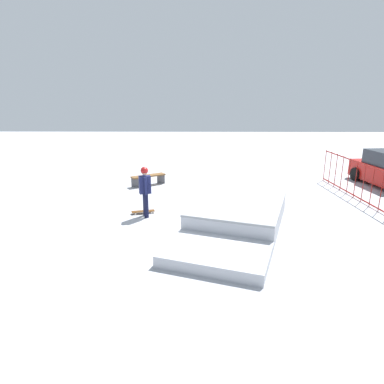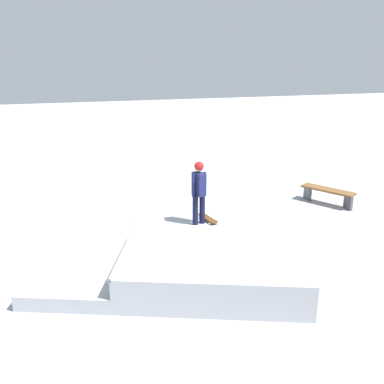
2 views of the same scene
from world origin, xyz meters
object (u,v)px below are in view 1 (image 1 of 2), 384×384
(skate_ramp, at_px, (236,219))
(skateboard, at_px, (143,211))
(park_bench, at_px, (148,178))
(skater, at_px, (145,188))

(skate_ramp, height_order, skateboard, skate_ramp)
(park_bench, bearing_deg, skateboard, 5.36)
(skater, bearing_deg, park_bench, -101.10)
(skater, distance_m, park_bench, 4.25)
(skate_ramp, relative_size, skateboard, 7.21)
(skater, xyz_separation_m, skateboard, (-0.29, -0.15, -0.93))
(skate_ramp, distance_m, park_bench, 6.22)
(skater, height_order, skateboard, skater)
(skate_ramp, height_order, skater, skater)
(skater, height_order, park_bench, skater)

